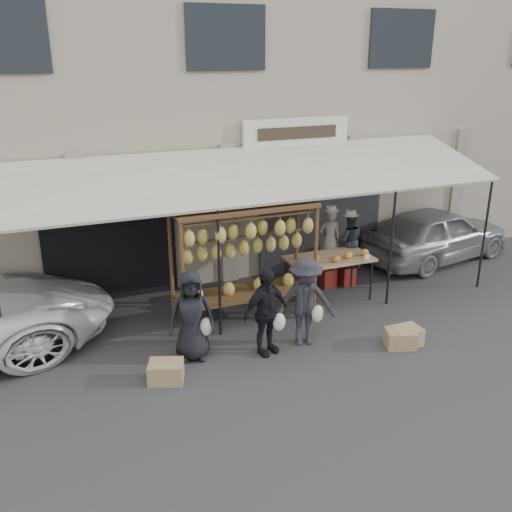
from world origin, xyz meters
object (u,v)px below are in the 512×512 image
Objects in this scene: vendor_left at (330,239)px; produce_table at (330,259)px; customer_right at (305,302)px; crate_near_b at (405,336)px; crate_far at (166,372)px; sedan at (436,234)px; banana_rack at (245,242)px; customer_left at (192,316)px; customer_mid at (266,312)px; vendor_right at (349,240)px; crate_near_a at (400,339)px.

produce_table is at bearing 73.08° from vendor_left.
customer_right is 1.86m from crate_near_b.
customer_right is 2.98× the size of crate_far.
sedan reaches higher than crate_near_b.
sedan reaches higher than produce_table.
produce_table is 3.29× the size of crate_near_b.
sedan is at bearing 14.28° from banana_rack.
customer_left is at bearing 42.09° from crate_far.
produce_table is 4.21m from crate_far.
customer_mid is (1.17, -0.29, -0.01)m from customer_left.
customer_right is (-1.28, -1.46, -0.08)m from produce_table.
customer_right is 0.41× the size of sedan.
customer_left is 1.21m from customer_mid.
customer_right is (0.74, 0.04, 0.03)m from customer_mid.
crate_far is (-4.52, -2.29, -0.85)m from vendor_right.
sedan is at bearing 21.35° from crate_far.
customer_right is at bearing 107.16° from sedan.
crate_near_b is (2.35, -0.64, -0.60)m from customer_mid.
customer_right is at bearing 6.42° from crate_far.
sedan is (3.28, 3.27, 0.51)m from crate_near_a.
customer_mid is at bearing -143.27° from produce_table.
banana_rack is 1.48m from customer_mid.
customer_right is at bearing 63.89° from vendor_right.
banana_rack is 5.20× the size of crate_near_a.
crate_near_a is (0.20, -2.18, -0.72)m from produce_table.
banana_rack is 1.97× the size of vendor_left.
crate_near_a is at bearing -164.53° from crate_near_b.
vendor_right is at bearing 37.10° from customer_left.
customer_left is 3.58m from crate_near_a.
crate_far reaches higher than crate_near_a.
vendor_left is 3.25m from sedan.
crate_far reaches higher than crate_near_b.
crate_near_a is at bearing -84.74° from produce_table.
vendor_right is (0.74, 0.54, 0.14)m from produce_table.
customer_mid reaches higher than sedan.
customer_right is at bearing -131.14° from produce_table.
customer_mid is at bearing 104.23° from sedan.
produce_table is 1.13× the size of customer_mid.
customer_mid is (-2.02, -1.51, -0.12)m from produce_table.
vendor_left is at bearing 40.30° from customer_left.
banana_rack is at bearing 49.25° from customer_left.
crate_far is at bearing 39.98° from vendor_left.
customer_left is (-3.93, -1.76, -0.25)m from vendor_right.
customer_left is 2.89× the size of crate_far.
vendor_left is at bearing 62.86° from produce_table.
crate_far is at bearing 45.96° from vendor_right.
banana_rack is 5.64m from sedan.
crate_near_a is (-0.54, -2.72, -0.86)m from vendor_right.
customer_right is at bearing 157.01° from crate_near_b.
vendor_left reaches higher than sedan.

